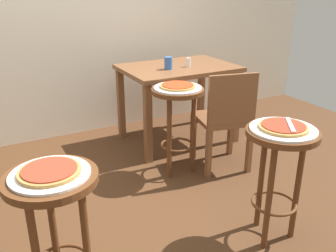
{
  "coord_description": "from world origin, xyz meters",
  "views": [
    {
      "loc": [
        -0.82,
        -2.03,
        1.5
      ],
      "look_at": [
        0.2,
        -0.12,
        0.65
      ],
      "focal_mm": 39.46,
      "sensor_mm": 36.0,
      "label": 1
    }
  ],
  "objects": [
    {
      "name": "pizza_leftside",
      "position": [
        0.56,
        0.38,
        0.74
      ],
      "size": [
        0.28,
        0.28,
        0.02
      ],
      "color": "tan",
      "rests_on": "serving_plate_leftside"
    },
    {
      "name": "stool_foreground",
      "position": [
        0.66,
        -0.65,
        0.54
      ],
      "size": [
        0.41,
        0.41,
        0.72
      ],
      "color": "#5B3319",
      "rests_on": "ground_plane"
    },
    {
      "name": "wooden_chair",
      "position": [
        0.92,
        0.23,
        0.47
      ],
      "size": [
        0.47,
        0.47,
        0.85
      ],
      "color": "brown",
      "rests_on": "ground_plane"
    },
    {
      "name": "stool_middle",
      "position": [
        -0.6,
        -0.55,
        0.54
      ],
      "size": [
        0.41,
        0.41,
        0.72
      ],
      "color": "#5B3319",
      "rests_on": "ground_plane"
    },
    {
      "name": "serving_plate_foreground",
      "position": [
        0.66,
        -0.65,
        0.72
      ],
      "size": [
        0.37,
        0.37,
        0.01
      ],
      "primitive_type": "cylinder",
      "color": "white",
      "rests_on": "stool_foreground"
    },
    {
      "name": "pizza_server_knife",
      "position": [
        0.69,
        -0.67,
        0.75
      ],
      "size": [
        0.15,
        0.19,
        0.01
      ],
      "primitive_type": "cube",
      "rotation": [
        0.0,
        0.0,
        0.94
      ],
      "color": "silver",
      "rests_on": "pizza_foreground"
    },
    {
      "name": "pizza_foreground",
      "position": [
        0.66,
        -0.65,
        0.74
      ],
      "size": [
        0.28,
        0.28,
        0.02
      ],
      "color": "tan",
      "rests_on": "serving_plate_foreground"
    },
    {
      "name": "dining_table",
      "position": [
        0.89,
        0.95,
        0.64
      ],
      "size": [
        1.05,
        0.73,
        0.75
      ],
      "color": "brown",
      "rests_on": "ground_plane"
    },
    {
      "name": "pizza_middle",
      "position": [
        -0.6,
        -0.55,
        0.74
      ],
      "size": [
        0.27,
        0.27,
        0.02
      ],
      "color": "#B78442",
      "rests_on": "serving_plate_middle"
    },
    {
      "name": "ground_plane",
      "position": [
        0.0,
        0.0,
        0.0
      ],
      "size": [
        6.0,
        6.0,
        0.0
      ],
      "primitive_type": "plane",
      "color": "#4C2D19"
    },
    {
      "name": "cup_near_edge",
      "position": [
        0.75,
        0.88,
        0.81
      ],
      "size": [
        0.07,
        0.07,
        0.11
      ],
      "primitive_type": "cylinder",
      "color": "#3360B2",
      "rests_on": "dining_table"
    },
    {
      "name": "stool_leftside",
      "position": [
        0.56,
        0.38,
        0.54
      ],
      "size": [
        0.41,
        0.41,
        0.72
      ],
      "color": "#5B3319",
      "rests_on": "ground_plane"
    },
    {
      "name": "serving_plate_middle",
      "position": [
        -0.6,
        -0.55,
        0.72
      ],
      "size": [
        0.35,
        0.35,
        0.01
      ],
      "primitive_type": "cylinder",
      "color": "white",
      "rests_on": "stool_middle"
    },
    {
      "name": "condiment_shaker",
      "position": [
        0.96,
        0.88,
        0.79
      ],
      "size": [
        0.04,
        0.04,
        0.08
      ],
      "primitive_type": "cylinder",
      "color": "white",
      "rests_on": "dining_table"
    },
    {
      "name": "serving_plate_leftside",
      "position": [
        0.56,
        0.38,
        0.72
      ],
      "size": [
        0.38,
        0.38,
        0.01
      ],
      "primitive_type": "cylinder",
      "color": "silver",
      "rests_on": "stool_leftside"
    }
  ]
}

